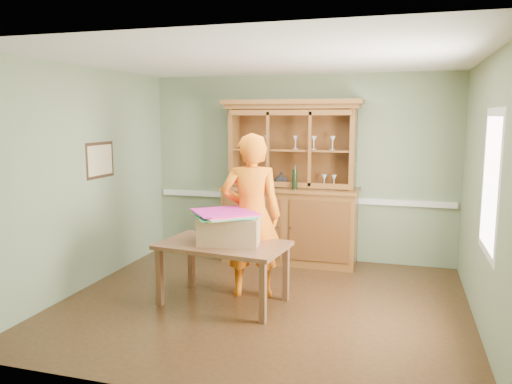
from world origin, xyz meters
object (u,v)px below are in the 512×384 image
(person, at_px, (251,216))
(cardboard_box, at_px, (230,229))
(china_hutch, at_px, (290,206))
(dining_table, at_px, (223,250))

(person, bearing_deg, cardboard_box, 46.58)
(china_hutch, xyz_separation_m, cardboard_box, (-0.29, -1.79, 0.04))
(china_hutch, distance_m, person, 1.51)
(dining_table, height_order, person, person)
(dining_table, relative_size, cardboard_box, 2.25)
(dining_table, height_order, cardboard_box, cardboard_box)
(china_hutch, height_order, cardboard_box, china_hutch)
(china_hutch, relative_size, dining_table, 1.57)
(person, bearing_deg, china_hutch, -109.73)
(cardboard_box, bearing_deg, dining_table, -137.66)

